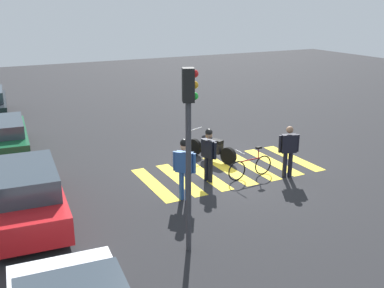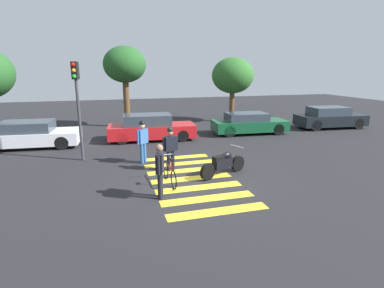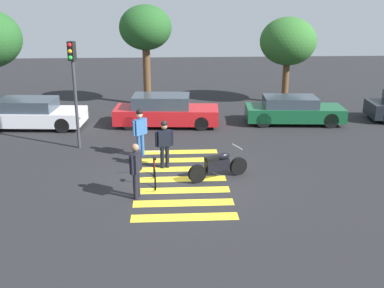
{
  "view_description": "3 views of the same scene",
  "coord_description": "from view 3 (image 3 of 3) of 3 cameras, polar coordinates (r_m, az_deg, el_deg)",
  "views": [
    {
      "loc": [
        -12.03,
        7.47,
        5.39
      ],
      "look_at": [
        -0.11,
        1.43,
        1.15
      ],
      "focal_mm": 42.19,
      "sensor_mm": 36.0,
      "label": 1
    },
    {
      "loc": [
        -2.78,
        -9.86,
        3.85
      ],
      "look_at": [
        0.25,
        0.82,
        1.06
      ],
      "focal_mm": 28.23,
      "sensor_mm": 36.0,
      "label": 2
    },
    {
      "loc": [
        -0.43,
        -13.9,
        5.81
      ],
      "look_at": [
        0.39,
        0.68,
        0.98
      ],
      "focal_mm": 42.88,
      "sensor_mm": 36.0,
      "label": 3
    }
  ],
  "objects": [
    {
      "name": "car_green_compact",
      "position": [
        21.85,
        12.48,
        4.1
      ],
      "size": [
        4.57,
        2.02,
        1.27
      ],
      "color": "black",
      "rests_on": "ground_plane"
    },
    {
      "name": "leaning_bicycle",
      "position": [
        14.67,
        -4.68,
        -3.56
      ],
      "size": [
        0.46,
        1.68,
        0.98
      ],
      "color": "black",
      "rests_on": "ground_plane"
    },
    {
      "name": "officer_on_foot",
      "position": [
        13.48,
        -6.99,
        -2.91
      ],
      "size": [
        0.34,
        0.65,
        1.69
      ],
      "color": "black",
      "rests_on": "ground_plane"
    },
    {
      "name": "crosswalk_stripes",
      "position": [
        15.07,
        -1.33,
        -4.37
      ],
      "size": [
        2.93,
        5.85,
        0.01
      ],
      "color": "yellow",
      "rests_on": "ground_plane"
    },
    {
      "name": "officer_by_motorcycle",
      "position": [
        15.73,
        -3.45,
        0.37
      ],
      "size": [
        0.63,
        0.31,
        1.71
      ],
      "color": "black",
      "rests_on": "ground_plane"
    },
    {
      "name": "street_tree_mid",
      "position": [
        24.68,
        -5.81,
        14.06
      ],
      "size": [
        2.73,
        2.73,
        5.26
      ],
      "color": "brown",
      "rests_on": "ground_plane"
    },
    {
      "name": "ground_plane",
      "position": [
        15.07,
        -1.33,
        -4.39
      ],
      "size": [
        60.0,
        60.0,
        0.0
      ],
      "primitive_type": "plane",
      "color": "#232326"
    },
    {
      "name": "street_tree_far",
      "position": [
        25.56,
        11.85,
        12.34
      ],
      "size": [
        2.99,
        2.99,
        4.63
      ],
      "color": "brown",
      "rests_on": "ground_plane"
    },
    {
      "name": "police_motorcycle",
      "position": [
        14.99,
        3.28,
        -2.7
      ],
      "size": [
        2.03,
        1.03,
        1.02
      ],
      "color": "black",
      "rests_on": "ground_plane"
    },
    {
      "name": "traffic_light_pole",
      "position": [
        17.93,
        -14.5,
        7.97
      ],
      "size": [
        0.31,
        0.36,
        4.12
      ],
      "color": "#38383D",
      "rests_on": "ground_plane"
    },
    {
      "name": "car_white_van",
      "position": [
        21.92,
        -19.27,
        3.59
      ],
      "size": [
        4.63,
        2.2,
        1.31
      ],
      "color": "black",
      "rests_on": "ground_plane"
    },
    {
      "name": "car_red_convertible",
      "position": [
        20.99,
        -3.36,
        4.09
      ],
      "size": [
        4.82,
        2.1,
        1.42
      ],
      "color": "black",
      "rests_on": "ground_plane"
    },
    {
      "name": "pedestrian_bystander",
      "position": [
        16.95,
        -6.49,
        1.85
      ],
      "size": [
        0.52,
        0.49,
        1.8
      ],
      "color": "#2D5999",
      "rests_on": "ground_plane"
    }
  ]
}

